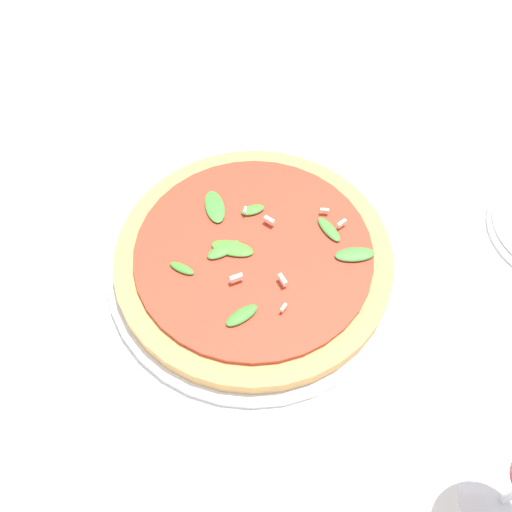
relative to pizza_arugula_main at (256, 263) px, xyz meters
The scene contains 2 objects.
ground_plane 0.04m from the pizza_arugula_main, 95.84° to the left, with size 6.00×6.00×0.00m, color white.
pizza_arugula_main is the anchor object (origin of this frame).
Camera 1 is at (0.25, -0.28, 0.56)m, focal length 42.00 mm.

